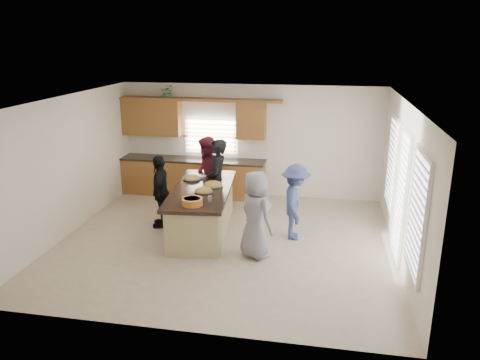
% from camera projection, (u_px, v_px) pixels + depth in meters
% --- Properties ---
extents(floor, '(6.50, 6.50, 0.00)m').
position_uv_depth(floor, '(225.00, 242.00, 9.29)').
color(floor, '#CAB096').
rests_on(floor, ground).
extents(room_shell, '(6.52, 6.02, 2.81)m').
position_uv_depth(room_shell, '(225.00, 148.00, 8.74)').
color(room_shell, silver).
rests_on(room_shell, ground).
extents(back_cabinetry, '(4.08, 0.66, 2.46)m').
position_uv_depth(back_cabinetry, '(191.00, 160.00, 11.85)').
color(back_cabinetry, brown).
rests_on(back_cabinetry, ground).
extents(right_wall_glazing, '(0.06, 4.00, 2.25)m').
position_uv_depth(right_wall_glazing, '(402.00, 189.00, 8.21)').
color(right_wall_glazing, white).
rests_on(right_wall_glazing, ground).
extents(island, '(1.41, 2.80, 0.95)m').
position_uv_depth(island, '(202.00, 211.00, 9.65)').
color(island, tan).
rests_on(island, ground).
extents(platter_front, '(0.39, 0.39, 0.16)m').
position_uv_depth(platter_front, '(204.00, 191.00, 9.24)').
color(platter_front, black).
rests_on(platter_front, island).
extents(platter_mid, '(0.43, 0.43, 0.17)m').
position_uv_depth(platter_mid, '(213.00, 185.00, 9.60)').
color(platter_mid, black).
rests_on(platter_mid, island).
extents(platter_back, '(0.38, 0.38, 0.16)m').
position_uv_depth(platter_back, '(192.00, 179.00, 10.05)').
color(platter_back, black).
rests_on(platter_back, island).
extents(salad_bowl, '(0.38, 0.38, 0.13)m').
position_uv_depth(salad_bowl, '(192.00, 201.00, 8.54)').
color(salad_bowl, orange).
rests_on(salad_bowl, island).
extents(clear_cup, '(0.08, 0.08, 0.11)m').
position_uv_depth(clear_cup, '(210.00, 199.00, 8.71)').
color(clear_cup, white).
rests_on(clear_cup, island).
extents(plate_stack, '(0.19, 0.19, 0.05)m').
position_uv_depth(plate_stack, '(202.00, 177.00, 10.21)').
color(plate_stack, '#BC8ECE').
rests_on(plate_stack, island).
extents(flower_vase, '(0.14, 0.14, 0.42)m').
position_uv_depth(flower_vase, '(206.00, 163.00, 10.48)').
color(flower_vase, silver).
rests_on(flower_vase, island).
extents(potted_plant, '(0.38, 0.34, 0.37)m').
position_uv_depth(potted_plant, '(168.00, 92.00, 11.54)').
color(potted_plant, '#326E2C').
rests_on(potted_plant, back_cabinetry).
extents(woman_left_back, '(0.52, 0.72, 1.83)m').
position_uv_depth(woman_left_back, '(217.00, 181.00, 10.10)').
color(woman_left_back, black).
rests_on(woman_left_back, ground).
extents(woman_left_mid, '(0.92, 1.04, 1.80)m').
position_uv_depth(woman_left_mid, '(207.00, 176.00, 10.48)').
color(woman_left_mid, maroon).
rests_on(woman_left_mid, ground).
extents(woman_left_front, '(0.56, 0.97, 1.56)m').
position_uv_depth(woman_left_front, '(161.00, 191.00, 9.87)').
color(woman_left_front, black).
rests_on(woman_left_front, ground).
extents(woman_right_back, '(0.65, 1.03, 1.53)m').
position_uv_depth(woman_right_back, '(295.00, 202.00, 9.26)').
color(woman_right_back, '#38447A').
rests_on(woman_right_back, ground).
extents(woman_right_front, '(0.93, 0.94, 1.63)m').
position_uv_depth(woman_right_front, '(256.00, 215.00, 8.46)').
color(woman_right_front, slate).
rests_on(woman_right_front, ground).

